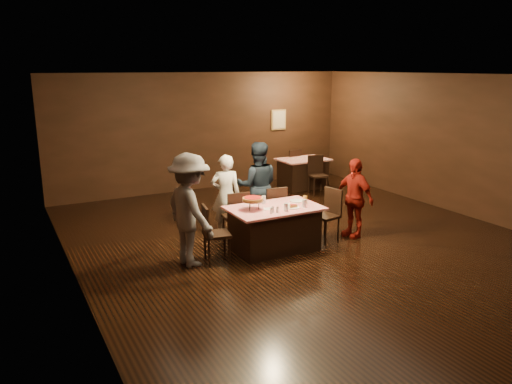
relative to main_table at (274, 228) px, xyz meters
The scene contains 23 objects.
room 1.90m from the main_table, 14.62° to the right, with size 10.00×10.04×3.02m.
main_table is the anchor object (origin of this frame).
back_table 4.73m from the main_table, 50.65° to the left, with size 1.30×0.90×0.77m, color #A40E0A.
chair_far_left 0.85m from the main_table, 118.07° to the left, with size 0.42×0.42×0.95m, color black.
chair_far_right 0.85m from the main_table, 61.93° to the left, with size 0.42×0.42×0.95m, color black.
chair_end_left 1.10m from the main_table, behind, with size 0.42×0.42×0.95m, color black.
chair_end_right 1.10m from the main_table, ahead, with size 0.42×0.42×0.95m, color black.
chair_back_near 4.22m from the main_table, 44.61° to the left, with size 0.42×0.42×0.95m, color black.
chair_back_far 5.21m from the main_table, 54.84° to the left, with size 0.42×0.42×0.95m, color black.
diner_white_jacket 1.26m from the main_table, 110.25° to the left, with size 0.57×0.37×1.56m, color white.
diner_navy_hoodie 1.32m from the main_table, 75.90° to the left, with size 0.84×0.66×1.74m, color black.
diner_grey_knit 1.63m from the main_table, behind, with size 1.19×0.68×1.84m, color slate.
diner_red_shirt 1.71m from the main_table, ahead, with size 0.88×0.37×1.50m, color maroon.
pizza_stand 0.70m from the main_table, behind, with size 0.38×0.38×0.22m.
plate_with_slice 0.51m from the main_table, 35.75° to the right, with size 0.25×0.25×0.06m.
plate_empty 0.69m from the main_table, 15.26° to the left, with size 0.25×0.25×0.01m, color white.
glass_front_left 0.55m from the main_table, 80.54° to the right, with size 0.08×0.08×0.14m, color silver.
glass_front_right 0.69m from the main_table, 29.05° to the right, with size 0.08×0.08×0.14m, color silver.
glass_amber 0.75m from the main_table, ahead, with size 0.08×0.08×0.14m, color #BF7F26.
glass_back 0.55m from the main_table, 99.46° to the left, with size 0.08×0.08×0.14m, color silver.
condiments 0.55m from the main_table, 122.43° to the right, with size 0.17×0.10×0.09m.
napkin_center 0.49m from the main_table, ahead, with size 0.16×0.16×0.01m, color white.
napkin_left 0.42m from the main_table, 161.57° to the right, with size 0.16×0.16×0.01m, color white.
Camera 1 is at (-4.90, -7.01, 3.15)m, focal length 35.00 mm.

